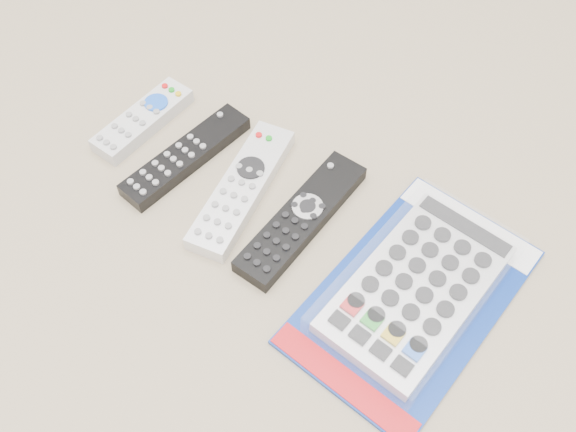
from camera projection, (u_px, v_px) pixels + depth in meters
The scene contains 5 objects.
remote_small_grey at pixel (143, 120), 0.92m from camera, with size 0.07×0.17×0.02m.
remote_slim_black at pixel (186, 156), 0.88m from camera, with size 0.08×0.21×0.02m.
remote_silver_dvd at pixel (242, 188), 0.84m from camera, with size 0.08×0.22×0.03m.
remote_large_black at pixel (301, 218), 0.82m from camera, with size 0.07×0.22×0.02m.
jumbo_remote_packaged at pixel (417, 287), 0.75m from camera, with size 0.23×0.33×0.04m.
Camera 1 is at (0.26, -0.40, 0.68)m, focal length 40.00 mm.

